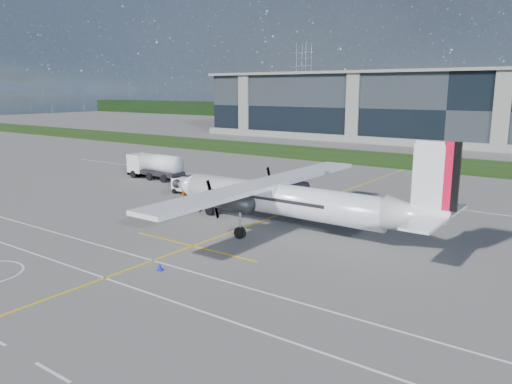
% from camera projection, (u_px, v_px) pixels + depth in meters
% --- Properties ---
extents(ground, '(400.00, 400.00, 0.00)m').
position_uv_depth(ground, '(386.00, 167.00, 75.66)').
color(ground, '#5A5855').
rests_on(ground, ground).
extents(grass_strip, '(400.00, 18.00, 0.04)m').
position_uv_depth(grass_strip, '(405.00, 161.00, 82.00)').
color(grass_strip, '#19370F').
rests_on(grass_strip, ground).
extents(terminal_building, '(120.00, 20.00, 15.00)m').
position_uv_depth(terminal_building, '(460.00, 109.00, 105.86)').
color(terminal_building, black).
rests_on(terminal_building, ground).
extents(tree_line, '(400.00, 6.00, 6.00)m').
position_uv_depth(tree_line, '(509.00, 117.00, 154.34)').
color(tree_line, black).
rests_on(tree_line, ground).
extents(pylon_west, '(9.00, 4.60, 30.00)m').
position_uv_depth(pylon_west, '(303.00, 81.00, 205.83)').
color(pylon_west, gray).
rests_on(pylon_west, ground).
extents(yellow_taxiway_centerline, '(0.20, 70.00, 0.01)m').
position_uv_depth(yellow_taxiway_centerline, '(302.00, 206.00, 50.15)').
color(yellow_taxiway_centerline, yellow).
rests_on(yellow_taxiway_centerline, ground).
extents(white_lane_line, '(90.00, 0.15, 0.01)m').
position_uv_depth(white_lane_line, '(76.00, 268.00, 32.84)').
color(white_lane_line, white).
rests_on(white_lane_line, ground).
extents(turboprop_aircraft, '(26.37, 27.34, 8.20)m').
position_uv_depth(turboprop_aircraft, '(290.00, 182.00, 40.79)').
color(turboprop_aircraft, white).
rests_on(turboprop_aircraft, ground).
extents(fuel_tanker_truck, '(8.78, 2.85, 3.29)m').
position_uv_depth(fuel_tanker_truck, '(152.00, 166.00, 65.61)').
color(fuel_tanker_truck, silver).
rests_on(fuel_tanker_truck, ground).
extents(baggage_tug, '(2.87, 1.72, 1.72)m').
position_uv_depth(baggage_tug, '(184.00, 186.00, 56.33)').
color(baggage_tug, silver).
rests_on(baggage_tug, ground).
extents(ground_crew_person, '(0.96, 1.05, 2.11)m').
position_uv_depth(ground_crew_person, '(185.00, 190.00, 53.18)').
color(ground_crew_person, '#F25907').
rests_on(ground_crew_person, ground).
extents(safety_cone_nose_stbd, '(0.36, 0.36, 0.50)m').
position_uv_depth(safety_cone_nose_stbd, '(192.00, 204.00, 50.17)').
color(safety_cone_nose_stbd, '#0C11CD').
rests_on(safety_cone_nose_stbd, ground).
extents(safety_cone_nose_port, '(0.36, 0.36, 0.50)m').
position_uv_depth(safety_cone_nose_port, '(178.00, 210.00, 47.67)').
color(safety_cone_nose_port, '#0C11CD').
rests_on(safety_cone_nose_port, ground).
extents(safety_cone_stbdwing, '(0.36, 0.36, 0.50)m').
position_uv_depth(safety_cone_stbdwing, '(342.00, 198.00, 52.90)').
color(safety_cone_stbdwing, '#0C11CD').
rests_on(safety_cone_stbdwing, ground).
extents(safety_cone_portwing, '(0.36, 0.36, 0.50)m').
position_uv_depth(safety_cone_portwing, '(160.00, 267.00, 32.41)').
color(safety_cone_portwing, '#0C11CD').
rests_on(safety_cone_portwing, ground).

